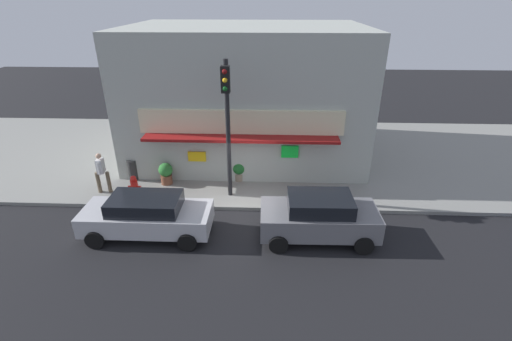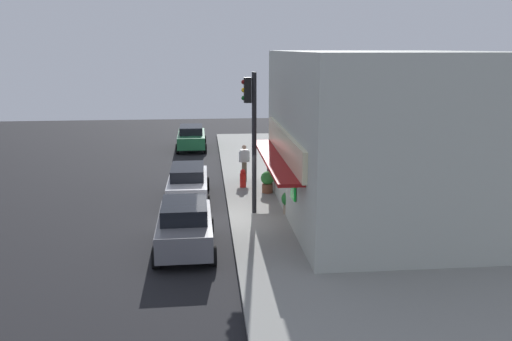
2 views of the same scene
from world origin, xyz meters
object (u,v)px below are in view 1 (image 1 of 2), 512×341
object	(u,v)px
parked_car_grey	(319,217)
parked_car_silver	(147,215)
potted_plant_by_doorway	(166,173)
potted_plant_by_window	(239,170)
pedestrian	(101,171)
traffic_light	(227,114)
trash_can	(133,169)
fire_hydrant	(134,186)

from	to	relation	value
parked_car_grey	parked_car_silver	xyz separation A→B (m)	(-5.99, -0.07, -0.06)
potted_plant_by_doorway	potted_plant_by_window	xyz separation A→B (m)	(3.18, 0.49, -0.03)
potted_plant_by_doorway	parked_car_grey	size ratio (longest dim) A/B	0.24
pedestrian	potted_plant_by_window	world-z (taller)	pedestrian
traffic_light	pedestrian	xyz separation A→B (m)	(-5.34, 0.11, -2.55)
potted_plant_by_doorway	potted_plant_by_window	world-z (taller)	potted_plant_by_doorway
trash_can	fire_hydrant	bearing A→B (deg)	-68.74
pedestrian	parked_car_silver	xyz separation A→B (m)	(2.72, -2.70, -0.34)
trash_can	potted_plant_by_doorway	bearing A→B (deg)	-13.41
trash_can	potted_plant_by_window	world-z (taller)	trash_can
fire_hydrant	parked_car_grey	xyz separation A→B (m)	(7.35, -2.46, 0.27)
fire_hydrant	traffic_light	bearing A→B (deg)	0.85
parked_car_grey	pedestrian	bearing A→B (deg)	163.21
fire_hydrant	trash_can	xyz separation A→B (m)	(-0.55, 1.42, 0.05)
pedestrian	potted_plant_by_window	distance (m)	5.79
parked_car_silver	fire_hydrant	bearing A→B (deg)	118.21
potted_plant_by_window	fire_hydrant	bearing A→B (deg)	-160.26
traffic_light	trash_can	size ratio (longest dim) A/B	5.90
trash_can	potted_plant_by_window	size ratio (longest dim) A/B	1.03
trash_can	potted_plant_by_window	distance (m)	4.80
pedestrian	potted_plant_by_doorway	distance (m)	2.61
parked_car_silver	parked_car_grey	bearing A→B (deg)	0.69
pedestrian	parked_car_silver	bearing A→B (deg)	-44.79
fire_hydrant	potted_plant_by_doorway	world-z (taller)	potted_plant_by_doorway
parked_car_grey	parked_car_silver	world-z (taller)	parked_car_grey
trash_can	parked_car_grey	distance (m)	8.80
traffic_light	parked_car_grey	world-z (taller)	traffic_light
pedestrian	potted_plant_by_doorway	bearing A→B (deg)	19.77
pedestrian	parked_car_grey	world-z (taller)	pedestrian
fire_hydrant	parked_car_silver	size ratio (longest dim) A/B	0.19
traffic_light	parked_car_grey	size ratio (longest dim) A/B	1.37
pedestrian	parked_car_grey	bearing A→B (deg)	-16.79
fire_hydrant	parked_car_silver	xyz separation A→B (m)	(1.36, -2.53, 0.22)
parked_car_grey	potted_plant_by_doorway	bearing A→B (deg)	150.91
potted_plant_by_window	potted_plant_by_doorway	bearing A→B (deg)	-171.31
potted_plant_by_window	parked_car_grey	xyz separation A→B (m)	(3.10, -3.98, 0.19)
traffic_light	potted_plant_by_doorway	distance (m)	4.30
potted_plant_by_window	parked_car_grey	bearing A→B (deg)	-52.10
traffic_light	potted_plant_by_doorway	bearing A→B (deg)	161.52
trash_can	pedestrian	size ratio (longest dim) A/B	0.53
potted_plant_by_doorway	trash_can	bearing A→B (deg)	166.59
fire_hydrant	trash_can	world-z (taller)	trash_can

